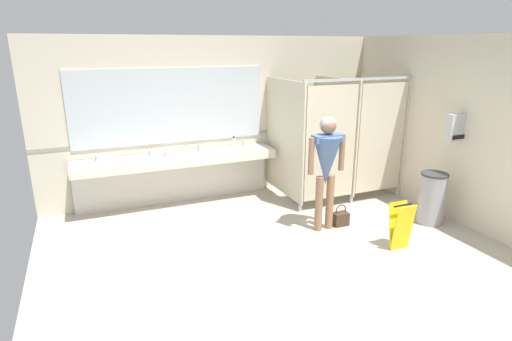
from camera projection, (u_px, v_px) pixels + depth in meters
name	position (u px, v px, depth m)	size (l,w,h in m)	color
ground_plane	(317.00, 283.00, 4.70)	(6.09, 6.85, 0.10)	#B2A899
wall_back	(224.00, 118.00, 7.10)	(6.09, 0.12, 2.68)	beige
wall_side_right	(510.00, 142.00, 5.33)	(0.12, 6.85, 2.68)	beige
wall_back_tile_band	(226.00, 135.00, 7.13)	(6.09, 0.01, 0.06)	#9E937F
vanity_counter	(177.00, 167.00, 6.73)	(3.20, 0.55, 0.97)	silver
mirror_panel	(171.00, 106.00, 6.63)	(3.10, 0.02, 1.19)	silver
bathroom_stalls	(341.00, 135.00, 7.01)	(2.00, 1.33, 2.05)	beige
paper_towel_dispenser_upper	(458.00, 127.00, 5.89)	(0.38, 0.13, 0.38)	#B7BABF
trash_bin	(432.00, 198.00, 6.07)	(0.39, 0.39, 0.77)	#99999E
person_standing	(326.00, 160.00, 5.67)	(0.57, 0.41, 1.62)	#8C664C
handbag	(340.00, 218.00, 6.06)	(0.23, 0.15, 0.32)	#3F2D1E
soap_dispenser	(234.00, 142.00, 7.09)	(0.07, 0.07, 0.19)	white
paper_cup	(166.00, 154.00, 6.46)	(0.07, 0.07, 0.09)	beige
wet_floor_sign	(401.00, 226.00, 5.30)	(0.28, 0.19, 0.62)	yellow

